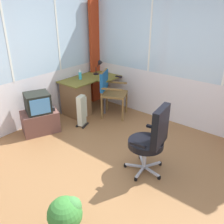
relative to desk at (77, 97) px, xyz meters
name	(u,v)px	position (x,y,z in m)	size (l,w,h in m)	color
ground	(109,178)	(-1.17, -1.87, -0.42)	(5.25, 5.39, 0.06)	olive
north_window_panel	(10,65)	(-1.17, 0.36, 0.86)	(4.25, 0.07, 2.51)	silver
east_window_panel	(184,61)	(0.99, -1.87, 0.86)	(0.07, 4.39, 2.51)	silver
curtain_corner	(96,51)	(0.86, 0.23, 0.81)	(0.32, 0.07, 2.41)	#AE3618
desk	(77,97)	(0.00, 0.00, 0.00)	(1.22, 0.80, 0.73)	olive
desk_lamp	(100,65)	(0.72, -0.02, 0.55)	(0.22, 0.19, 0.33)	black
tv_remote	(119,77)	(0.80, -0.49, 0.35)	(0.04, 0.15, 0.02)	black
spray_bottle	(80,74)	(0.16, 0.04, 0.44)	(0.06, 0.06, 0.22)	#3BBDDE
wooden_armchair	(109,88)	(0.37, -0.57, 0.23)	(0.64, 0.65, 0.97)	brown
office_chair	(152,137)	(-0.71, -2.26, 0.18)	(0.62, 0.57, 1.04)	#B7B7BF
tv_on_stand	(40,115)	(-0.99, -0.04, -0.06)	(0.76, 0.65, 0.76)	brown
space_heater	(82,110)	(-0.31, -0.47, -0.07)	(0.29, 0.23, 0.63)	silver
potted_plant	(66,214)	(-2.14, -2.12, -0.13)	(0.37, 0.37, 0.45)	#374054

